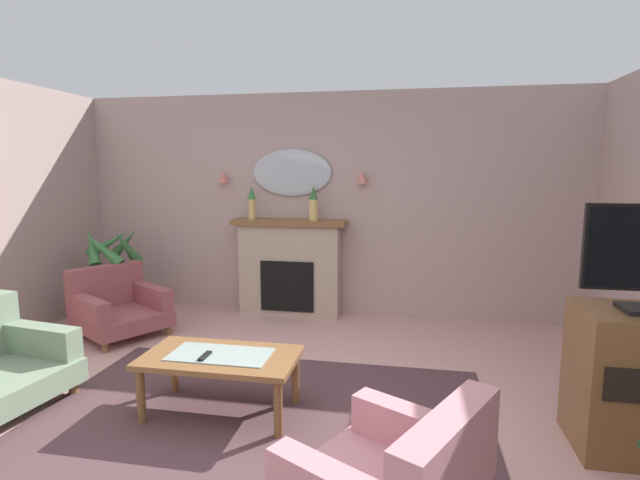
% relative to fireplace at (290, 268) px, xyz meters
% --- Properties ---
extents(floor, '(7.01, 6.89, 0.10)m').
position_rel_fireplace_xyz_m(floor, '(0.40, -2.78, -0.62)').
color(floor, '#C6938E').
rests_on(floor, ground).
extents(wall_back, '(7.01, 0.10, 2.65)m').
position_rel_fireplace_xyz_m(wall_back, '(0.40, 0.22, 0.75)').
color(wall_back, '#B29993').
rests_on(wall_back, ground).
extents(patterned_rug, '(3.20, 2.40, 0.01)m').
position_rel_fireplace_xyz_m(patterned_rug, '(0.40, -2.58, -0.56)').
color(patterned_rug, '#4C3338').
rests_on(patterned_rug, ground).
extents(fireplace, '(1.36, 0.36, 1.16)m').
position_rel_fireplace_xyz_m(fireplace, '(0.00, 0.00, 0.00)').
color(fireplace, tan).
rests_on(fireplace, ground).
extents(mantel_vase_centre, '(0.10, 0.10, 0.40)m').
position_rel_fireplace_xyz_m(mantel_vase_centre, '(-0.45, -0.03, 0.81)').
color(mantel_vase_centre, tan).
rests_on(mantel_vase_centre, fireplace).
extents(mantel_vase_left, '(0.11, 0.11, 0.40)m').
position_rel_fireplace_xyz_m(mantel_vase_left, '(0.30, -0.03, 0.78)').
color(mantel_vase_left, tan).
rests_on(mantel_vase_left, fireplace).
extents(wall_mirror, '(0.96, 0.06, 0.56)m').
position_rel_fireplace_xyz_m(wall_mirror, '(0.00, 0.14, 1.14)').
color(wall_mirror, '#B2BCC6').
extents(wall_sconce_left, '(0.14, 0.14, 0.14)m').
position_rel_fireplace_xyz_m(wall_sconce_left, '(-0.85, 0.09, 1.09)').
color(wall_sconce_left, '#D17066').
extents(wall_sconce_right, '(0.14, 0.14, 0.14)m').
position_rel_fireplace_xyz_m(wall_sconce_right, '(0.85, 0.09, 1.09)').
color(wall_sconce_right, '#D17066').
extents(coffee_table, '(1.10, 0.60, 0.45)m').
position_rel_fireplace_xyz_m(coffee_table, '(0.10, -2.42, -0.19)').
color(coffee_table, brown).
rests_on(coffee_table, ground).
extents(tv_remote, '(0.04, 0.16, 0.02)m').
position_rel_fireplace_xyz_m(tv_remote, '(0.02, -2.49, -0.12)').
color(tv_remote, black).
rests_on(tv_remote, coffee_table).
extents(armchair_near_fireplace, '(1.11, 1.11, 0.71)m').
position_rel_fireplace_xyz_m(armchair_near_fireplace, '(-1.65, -1.01, -0.27)').
color(armchair_near_fireplace, '#934C51').
rests_on(armchair_near_fireplace, ground).
extents(armchair_in_corner, '(1.10, 1.09, 0.71)m').
position_rel_fireplace_xyz_m(armchair_in_corner, '(1.38, -3.39, -0.27)').
color(armchair_in_corner, '#B77A84').
rests_on(armchair_in_corner, ground).
extents(potted_plant_tall_palm, '(0.67, 0.73, 1.11)m').
position_rel_fireplace_xyz_m(potted_plant_tall_palm, '(-2.00, -0.53, -0.04)').
color(potted_plant_tall_palm, '#474C56').
rests_on(potted_plant_tall_palm, ground).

